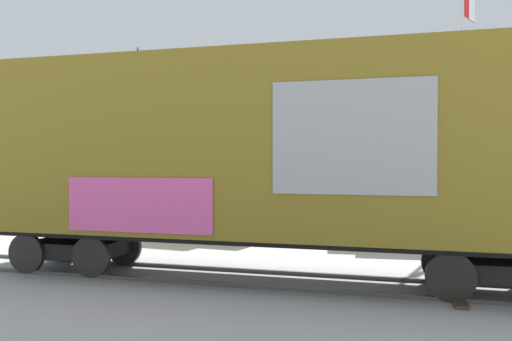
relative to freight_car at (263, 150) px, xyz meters
name	(u,v)px	position (x,y,z in m)	size (l,w,h in m)	color
ground_plane	(245,280)	(-0.41, 0.00, -2.85)	(260.00, 260.00, 0.00)	#B2B5BC
track	(174,273)	(-2.09, 0.05, -2.81)	(60.02, 3.38, 0.08)	#4C4742
freight_car	(263,150)	(0.00, 0.00, 0.00)	(13.19, 3.31, 5.04)	olive
flagpole	(464,76)	(5.41, 9.30, 2.88)	(0.73, 1.43, 8.99)	silver
hillside	(362,131)	(-0.45, 65.91, 4.14)	(157.65, 37.76, 18.87)	silver
parked_car_tan	(208,213)	(-3.20, 5.56, -2.00)	(4.21, 2.30, 1.71)	#9E8966
parked_car_blue	(412,219)	(3.40, 5.63, -2.05)	(4.63, 2.27, 1.61)	navy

